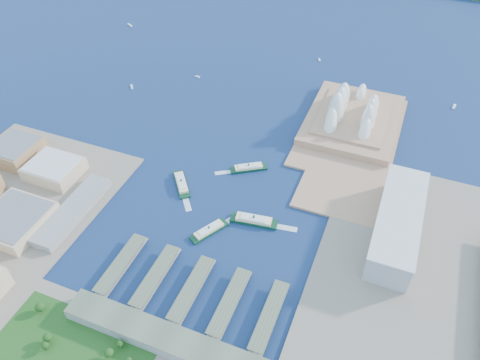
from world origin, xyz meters
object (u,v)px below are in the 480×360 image
at_px(opera_house, 355,106).
at_px(ferry_d, 254,219).
at_px(toaster_building, 397,224).
at_px(ferry_a, 181,182).
at_px(ferry_c, 209,229).
at_px(ferry_b, 249,167).

distance_m(opera_house, ferry_d, 250.41).
relative_size(toaster_building, ferry_a, 2.99).
xyz_separation_m(toaster_building, ferry_c, (-198.90, -73.77, -15.91)).
relative_size(toaster_building, ferry_b, 3.17).
bearing_deg(toaster_building, ferry_b, 166.71).
bearing_deg(toaster_building, ferry_c, -159.65).
bearing_deg(opera_house, ferry_c, -111.69).
distance_m(toaster_building, ferry_d, 162.20).
height_order(ferry_a, ferry_c, ferry_a).
bearing_deg(opera_house, ferry_d, -105.48).
height_order(ferry_c, ferry_d, ferry_d).
bearing_deg(ferry_b, ferry_c, -33.99).
height_order(ferry_b, ferry_c, ferry_b).
height_order(ferry_a, ferry_d, ferry_d).
xyz_separation_m(ferry_a, ferry_b, (68.61, 61.08, -0.27)).
relative_size(opera_house, ferry_c, 3.71).
bearing_deg(ferry_a, ferry_b, 3.75).
bearing_deg(ferry_a, opera_house, 12.92).
height_order(ferry_b, ferry_d, ferry_d).
bearing_deg(toaster_building, ferry_a, -176.82).
bearing_deg(opera_house, ferry_b, -124.67).
relative_size(ferry_a, ferry_c, 1.07).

